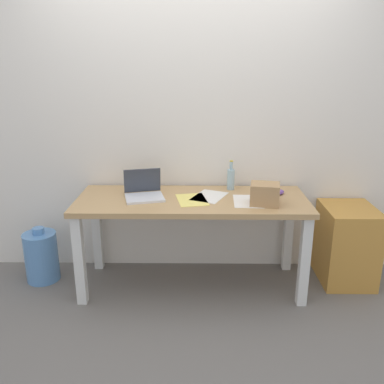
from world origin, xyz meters
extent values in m
plane|color=slate|center=(0.00, 0.00, 0.00)|extent=(8.00, 8.00, 0.00)
cube|color=silver|center=(0.00, 0.39, 1.30)|extent=(5.20, 0.08, 2.60)
cube|color=tan|center=(0.00, 0.00, 0.71)|extent=(1.74, 0.67, 0.04)
cube|color=silver|center=(-0.81, -0.27, 0.35)|extent=(0.07, 0.07, 0.69)
cube|color=silver|center=(0.81, -0.27, 0.35)|extent=(0.07, 0.07, 0.69)
cube|color=silver|center=(-0.81, 0.27, 0.35)|extent=(0.07, 0.07, 0.69)
cube|color=silver|center=(0.81, 0.27, 0.35)|extent=(0.07, 0.07, 0.69)
cube|color=silver|center=(-0.36, -0.02, 0.74)|extent=(0.33, 0.29, 0.02)
cube|color=#333842|center=(-0.39, 0.10, 0.84)|extent=(0.28, 0.10, 0.19)
cylinder|color=#99B7C1|center=(0.31, 0.23, 0.81)|extent=(0.06, 0.06, 0.16)
cylinder|color=#99B7C1|center=(0.31, 0.23, 0.93)|extent=(0.03, 0.03, 0.07)
cylinder|color=gold|center=(0.31, 0.23, 0.97)|extent=(0.03, 0.03, 0.01)
ellipsoid|color=#724799|center=(0.68, 0.11, 0.75)|extent=(0.10, 0.12, 0.03)
cube|color=tan|center=(0.52, -0.13, 0.81)|extent=(0.23, 0.20, 0.16)
cube|color=#F4E06B|center=(0.00, -0.04, 0.73)|extent=(0.26, 0.33, 0.00)
cube|color=white|center=(0.13, 0.04, 0.73)|extent=(0.31, 0.36, 0.00)
cube|color=white|center=(0.41, -0.07, 0.73)|extent=(0.22, 0.30, 0.00)
cylinder|color=#598CC6|center=(-1.23, 0.07, 0.20)|extent=(0.26, 0.26, 0.41)
cylinder|color=#598CC6|center=(-1.23, 0.07, 0.43)|extent=(0.09, 0.09, 0.05)
cube|color=#C68938|center=(1.24, 0.10, 0.31)|extent=(0.40, 0.48, 0.62)
camera|label=1|loc=(0.04, -2.94, 1.72)|focal=38.43mm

